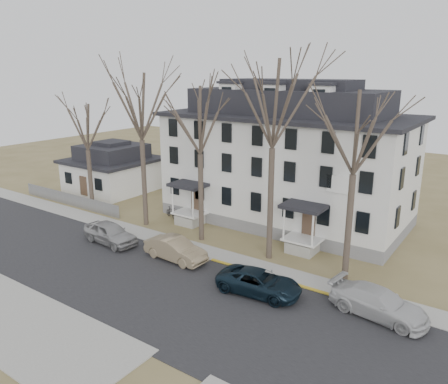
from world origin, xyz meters
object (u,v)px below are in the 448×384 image
Objects in this scene: tree_center at (274,97)px; bicycle_right at (171,213)px; tree_mid_right at (357,127)px; car_white at (378,303)px; tree_bungalow at (86,124)px; car_navy at (259,283)px; boarding_house at (287,159)px; car_silver at (110,233)px; small_house at (113,170)px; tree_far_left at (140,102)px; bicycle_left at (193,218)px; tree_mid_left at (200,115)px; car_tan at (175,250)px.

bicycle_right is (-11.39, 2.52, -10.60)m from tree_center.
bicycle_right is (-16.89, 2.52, -9.12)m from tree_mid_right.
tree_center is 2.80× the size of car_white.
tree_mid_right is 24.54m from tree_bungalow.
tree_center reaches higher than car_navy.
boarding_house reaches higher than car_silver.
car_white is (19.68, 1.29, -0.06)m from car_silver.
tree_mid_right reaches higher than car_silver.
boarding_house is at bearing -37.33° from bicycle_right.
small_house is 12.30m from bicycle_right.
tree_far_left is 0.93× the size of tree_center.
tree_bungalow is (-7.00, 0.00, -2.22)m from tree_far_left.
small_house reaches higher than car_white.
car_white is 2.82× the size of bicycle_left.
bicycle_right is at bearing -146.11° from boarding_house.
tree_center is 7.91× the size of bicycle_left.
bicycle_right is (-8.39, -5.64, -4.89)m from boarding_house.
car_white is (11.52, -11.49, -4.62)m from boarding_house.
tree_mid_right is (5.50, 0.00, -1.48)m from tree_center.
tree_mid_left is 9.76m from car_tan.
car_tan is (17.89, -10.28, -1.47)m from small_house.
car_tan is at bearing 100.96° from car_white.
tree_center is (23.00, -6.20, 8.84)m from small_house.
tree_center is at bearing -48.90° from car_tan.
car_navy is (7.16, -0.78, -0.08)m from car_tan.
tree_mid_left is at bearing 180.00° from tree_center.
tree_mid_right reaches higher than car_tan.
car_navy is (8.05, -4.86, -8.90)m from tree_mid_left.
tree_mid_right is at bearing 0.00° from tree_bungalow.
small_house is 0.68× the size of tree_mid_right.
car_tan is at bearing -158.98° from tree_mid_right.
tree_bungalow is (4.00, -6.20, 5.87)m from small_house.
bicycle_left is at bearing 14.42° from tree_bungalow.
small_house is at bearing 159.97° from tree_mid_left.
car_white is at bearing -84.36° from car_tan.
tree_far_left is 8.48× the size of bicycle_right.
tree_far_left is at bearing 14.36° from car_silver.
tree_bungalow is 2.25× the size of car_silver.
car_white is (14.52, -3.33, -8.84)m from tree_mid_left.
car_tan reaches higher than car_white.
tree_center reaches higher than car_tan.
car_silver is (-16.66, -4.63, -8.78)m from tree_mid_right.
boarding_house is at bearing 15.77° from car_navy.
car_tan is at bearing -117.61° from bicycle_right.
car_tan is at bearing -99.80° from boarding_house.
car_tan is at bearing -77.73° from tree_mid_left.
boarding_house is 3.97× the size of car_white.
tree_mid_left reaches higher than car_navy.
bicycle_left is (-17.48, 5.92, -0.27)m from car_white.
boarding_house is at bearing -7.28° from car_tan.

